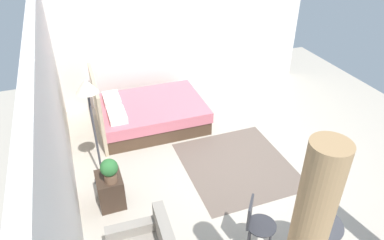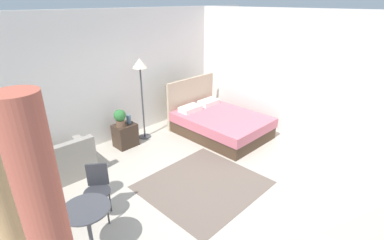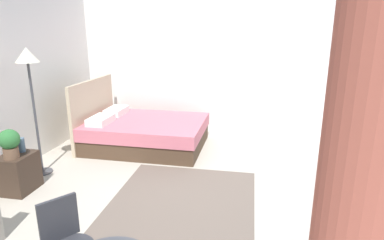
{
  "view_description": "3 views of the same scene",
  "coord_description": "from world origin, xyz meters",
  "px_view_note": "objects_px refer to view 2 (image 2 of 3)",
  "views": [
    {
      "loc": [
        -4.28,
        2.56,
        4.03
      ],
      "look_at": [
        0.68,
        0.72,
        0.68
      ],
      "focal_mm": 33.13,
      "sensor_mm": 36.0,
      "label": 1
    },
    {
      "loc": [
        -3.13,
        -2.68,
        3.04
      ],
      "look_at": [
        0.46,
        0.85,
        0.89
      ],
      "focal_mm": 26.61,
      "sensor_mm": 36.0,
      "label": 2
    },
    {
      "loc": [
        -3.62,
        -0.67,
        2.13
      ],
      "look_at": [
        0.71,
        0.13,
        0.87
      ],
      "focal_mm": 30.3,
      "sensor_mm": 36.0,
      "label": 3
    }
  ],
  "objects_px": {
    "bed": "(219,123)",
    "couch": "(57,166)",
    "vase": "(129,119)",
    "floor_lamp": "(140,72)",
    "nightstand": "(125,135)",
    "balcony_table": "(88,223)",
    "potted_plant": "(120,117)",
    "cafe_chair_near_window": "(98,186)"
  },
  "relations": [
    {
      "from": "vase",
      "to": "balcony_table",
      "type": "bearing_deg",
      "value": -133.3
    },
    {
      "from": "couch",
      "to": "vase",
      "type": "height_order",
      "value": "couch"
    },
    {
      "from": "vase",
      "to": "balcony_table",
      "type": "relative_size",
      "value": 0.26
    },
    {
      "from": "cafe_chair_near_window",
      "to": "vase",
      "type": "bearing_deg",
      "value": 44.84
    },
    {
      "from": "bed",
      "to": "floor_lamp",
      "type": "distance_m",
      "value": 2.2
    },
    {
      "from": "cafe_chair_near_window",
      "to": "potted_plant",
      "type": "bearing_deg",
      "value": 48.61
    },
    {
      "from": "couch",
      "to": "cafe_chair_near_window",
      "type": "height_order",
      "value": "cafe_chair_near_window"
    },
    {
      "from": "bed",
      "to": "nightstand",
      "type": "relative_size",
      "value": 4.14
    },
    {
      "from": "floor_lamp",
      "to": "balcony_table",
      "type": "relative_size",
      "value": 2.56
    },
    {
      "from": "couch",
      "to": "nightstand",
      "type": "height_order",
      "value": "couch"
    },
    {
      "from": "vase",
      "to": "cafe_chair_near_window",
      "type": "xyz_separation_m",
      "value": [
        -1.64,
        -1.63,
        -0.08
      ]
    },
    {
      "from": "bed",
      "to": "cafe_chair_near_window",
      "type": "bearing_deg",
      "value": -170.92
    },
    {
      "from": "bed",
      "to": "cafe_chair_near_window",
      "type": "height_order",
      "value": "bed"
    },
    {
      "from": "nightstand",
      "to": "bed",
      "type": "bearing_deg",
      "value": -29.11
    },
    {
      "from": "couch",
      "to": "vase",
      "type": "relative_size",
      "value": 6.65
    },
    {
      "from": "nightstand",
      "to": "potted_plant",
      "type": "bearing_deg",
      "value": -164.9
    },
    {
      "from": "potted_plant",
      "to": "nightstand",
      "type": "bearing_deg",
      "value": 15.1
    },
    {
      "from": "nightstand",
      "to": "couch",
      "type": "bearing_deg",
      "value": -172.94
    },
    {
      "from": "nightstand",
      "to": "balcony_table",
      "type": "xyz_separation_m",
      "value": [
        -1.96,
        -2.21,
        0.25
      ]
    },
    {
      "from": "potted_plant",
      "to": "balcony_table",
      "type": "height_order",
      "value": "potted_plant"
    },
    {
      "from": "nightstand",
      "to": "vase",
      "type": "relative_size",
      "value": 2.68
    },
    {
      "from": "potted_plant",
      "to": "balcony_table",
      "type": "relative_size",
      "value": 0.52
    },
    {
      "from": "vase",
      "to": "nightstand",
      "type": "bearing_deg",
      "value": 176.85
    },
    {
      "from": "bed",
      "to": "floor_lamp",
      "type": "bearing_deg",
      "value": 140.44
    },
    {
      "from": "vase",
      "to": "cafe_chair_near_window",
      "type": "distance_m",
      "value": 2.31
    },
    {
      "from": "floor_lamp",
      "to": "cafe_chair_near_window",
      "type": "xyz_separation_m",
      "value": [
        -2.08,
        -1.69,
        -1.05
      ]
    },
    {
      "from": "vase",
      "to": "couch",
      "type": "bearing_deg",
      "value": -173.66
    },
    {
      "from": "bed",
      "to": "couch",
      "type": "height_order",
      "value": "bed"
    },
    {
      "from": "bed",
      "to": "vase",
      "type": "height_order",
      "value": "bed"
    },
    {
      "from": "potted_plant",
      "to": "cafe_chair_near_window",
      "type": "bearing_deg",
      "value": -131.39
    },
    {
      "from": "bed",
      "to": "potted_plant",
      "type": "height_order",
      "value": "bed"
    },
    {
      "from": "balcony_table",
      "to": "vase",
      "type": "bearing_deg",
      "value": 46.7
    },
    {
      "from": "floor_lamp",
      "to": "couch",
      "type": "bearing_deg",
      "value": -173.24
    },
    {
      "from": "vase",
      "to": "balcony_table",
      "type": "height_order",
      "value": "balcony_table"
    },
    {
      "from": "nightstand",
      "to": "floor_lamp",
      "type": "bearing_deg",
      "value": 5.94
    },
    {
      "from": "balcony_table",
      "to": "cafe_chair_near_window",
      "type": "distance_m",
      "value": 0.73
    },
    {
      "from": "balcony_table",
      "to": "cafe_chair_near_window",
      "type": "bearing_deg",
      "value": 52.63
    },
    {
      "from": "couch",
      "to": "potted_plant",
      "type": "distance_m",
      "value": 1.56
    },
    {
      "from": "bed",
      "to": "potted_plant",
      "type": "xyz_separation_m",
      "value": [
        -2.04,
        1.05,
        0.44
      ]
    },
    {
      "from": "nightstand",
      "to": "cafe_chair_near_window",
      "type": "relative_size",
      "value": 0.61
    },
    {
      "from": "nightstand",
      "to": "cafe_chair_near_window",
      "type": "xyz_separation_m",
      "value": [
        -1.52,
        -1.63,
        0.27
      ]
    },
    {
      "from": "balcony_table",
      "to": "couch",
      "type": "bearing_deg",
      "value": 79.4
    }
  ]
}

